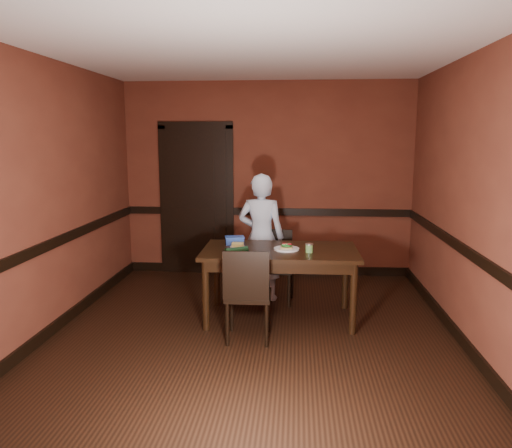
% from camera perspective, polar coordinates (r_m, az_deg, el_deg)
% --- Properties ---
extents(floor, '(4.00, 4.50, 0.01)m').
position_cam_1_polar(floor, '(5.12, -0.33, -12.35)').
color(floor, black).
rests_on(floor, ground).
extents(ceiling, '(4.00, 4.50, 0.01)m').
position_cam_1_polar(ceiling, '(4.80, -0.37, 19.04)').
color(ceiling, white).
rests_on(ceiling, ground).
extents(wall_back, '(4.00, 0.02, 2.70)m').
position_cam_1_polar(wall_back, '(7.01, 1.29, 5.09)').
color(wall_back, brown).
rests_on(wall_back, ground).
extents(wall_front, '(4.00, 0.02, 2.70)m').
position_cam_1_polar(wall_front, '(2.57, -4.80, -3.35)').
color(wall_front, brown).
rests_on(wall_front, ground).
extents(wall_left, '(0.02, 4.50, 2.70)m').
position_cam_1_polar(wall_left, '(5.34, -22.30, 2.84)').
color(wall_left, brown).
rests_on(wall_left, ground).
extents(wall_right, '(0.02, 4.50, 2.70)m').
position_cam_1_polar(wall_right, '(5.01, 23.10, 2.37)').
color(wall_right, brown).
rests_on(wall_right, ground).
extents(dado_back, '(4.00, 0.03, 0.10)m').
position_cam_1_polar(dado_back, '(7.04, 1.27, 1.43)').
color(dado_back, black).
rests_on(dado_back, ground).
extents(dado_left, '(0.03, 4.50, 0.10)m').
position_cam_1_polar(dado_left, '(5.40, -21.85, -1.91)').
color(dado_left, black).
rests_on(dado_left, ground).
extents(dado_right, '(0.03, 4.50, 0.10)m').
position_cam_1_polar(dado_right, '(5.08, 22.60, -2.66)').
color(dado_right, black).
rests_on(dado_right, ground).
extents(baseboard_back, '(4.00, 0.03, 0.12)m').
position_cam_1_polar(baseboard_back, '(7.21, 1.24, -5.18)').
color(baseboard_back, black).
rests_on(baseboard_back, ground).
extents(baseboard_left, '(0.03, 4.50, 0.12)m').
position_cam_1_polar(baseboard_left, '(5.62, -21.29, -10.32)').
color(baseboard_left, black).
rests_on(baseboard_left, ground).
extents(baseboard_right, '(0.03, 4.50, 0.12)m').
position_cam_1_polar(baseboard_right, '(5.31, 21.99, -11.55)').
color(baseboard_right, black).
rests_on(baseboard_right, ground).
extents(door, '(1.05, 0.07, 2.20)m').
position_cam_1_polar(door, '(7.13, -6.79, 3.02)').
color(door, black).
rests_on(door, ground).
extents(dining_table, '(1.65, 0.94, 0.77)m').
position_cam_1_polar(dining_table, '(5.39, 2.73, -6.88)').
color(dining_table, black).
rests_on(dining_table, floor).
extents(chair_far, '(0.43, 0.43, 0.84)m').
position_cam_1_polar(chair_far, '(5.92, 2.38, -4.95)').
color(chair_far, black).
rests_on(chair_far, floor).
extents(chair_near, '(0.43, 0.43, 0.92)m').
position_cam_1_polar(chair_near, '(4.83, -0.87, -7.93)').
color(chair_near, black).
rests_on(chair_near, floor).
extents(person, '(0.59, 0.43, 1.52)m').
position_cam_1_polar(person, '(5.95, 0.59, -1.51)').
color(person, silver).
rests_on(person, floor).
extents(sandwich_plate, '(0.27, 0.27, 0.07)m').
position_cam_1_polar(sandwich_plate, '(5.27, 3.51, -2.75)').
color(sandwich_plate, white).
rests_on(sandwich_plate, dining_table).
extents(sauce_jar, '(0.08, 0.08, 0.09)m').
position_cam_1_polar(sauce_jar, '(5.16, 6.11, -2.73)').
color(sauce_jar, '#5E964A').
rests_on(sauce_jar, dining_table).
extents(cheese_saucer, '(0.16, 0.16, 0.05)m').
position_cam_1_polar(cheese_saucer, '(5.38, -2.10, -2.46)').
color(cheese_saucer, white).
rests_on(cheese_saucer, dining_table).
extents(food_tub, '(0.23, 0.18, 0.09)m').
position_cam_1_polar(food_tub, '(5.52, -2.46, -1.88)').
color(food_tub, blue).
rests_on(food_tub, dining_table).
extents(wrapped_veg, '(0.24, 0.19, 0.07)m').
position_cam_1_polar(wrapped_veg, '(5.08, -2.25, -3.05)').
color(wrapped_veg, '#12411F').
rests_on(wrapped_veg, dining_table).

